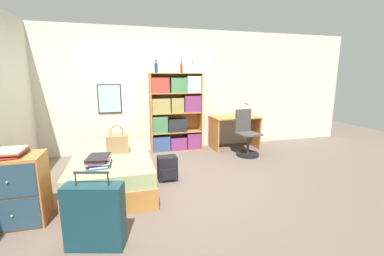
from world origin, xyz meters
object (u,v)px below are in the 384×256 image
at_px(bottle_brown, 169,69).
at_px(bottle_clear, 181,68).
at_px(suitcase, 95,216).
at_px(bookcase, 175,113).
at_px(backpack, 167,169).
at_px(handbag, 117,143).
at_px(magazine_pile_on_dresser, 10,153).
at_px(bed, 113,168).
at_px(desk_chair, 247,141).
at_px(bottle_blue, 193,69).
at_px(desk, 234,127).
at_px(desk_lamp, 247,104).
at_px(bottle_green, 156,68).
at_px(dresser, 18,190).
at_px(book_stack_on_bed, 98,161).

distance_m(bottle_brown, bottle_clear, 0.26).
bearing_deg(suitcase, bookcase, 64.73).
bearing_deg(backpack, bottle_clear, 68.86).
bearing_deg(handbag, bottle_clear, 47.67).
bearing_deg(magazine_pile_on_dresser, bottle_clear, 43.85).
distance_m(bed, bottle_clear, 2.56).
bearing_deg(bottle_brown, desk_chair, -26.30).
relative_size(bottle_blue, desk_chair, 0.24).
bearing_deg(desk, handbag, -152.36).
height_order(desk_lamp, backpack, desk_lamp).
bearing_deg(bottle_brown, bookcase, 6.01).
height_order(magazine_pile_on_dresser, bottle_green, bottle_green).
relative_size(dresser, bookcase, 0.46).
relative_size(handbag, desk_chair, 0.45).
xyz_separation_m(suitcase, magazine_pile_on_dresser, (-0.87, 0.67, 0.50)).
height_order(suitcase, backpack, suitcase).
bearing_deg(desk, desk_chair, -89.05).
bearing_deg(desk_lamp, bookcase, 176.48).
bearing_deg(bottle_blue, backpack, -118.12).
bearing_deg(desk, suitcase, -133.90).
height_order(suitcase, magazine_pile_on_dresser, magazine_pile_on_dresser).
relative_size(book_stack_on_bed, suitcase, 0.52).
bearing_deg(book_stack_on_bed, magazine_pile_on_dresser, -160.66).
height_order(handbag, bookcase, bookcase).
bearing_deg(bottle_brown, book_stack_on_bed, -123.23).
bearing_deg(desk_lamp, bottle_clear, 176.16).
bearing_deg(bottle_green, desk_chair, -23.69).
relative_size(desk, backpack, 2.69).
bearing_deg(bottle_blue, handbag, -136.55).
height_order(suitcase, bottle_brown, bottle_brown).
distance_m(bed, bottle_blue, 2.73).
relative_size(bed, bottle_brown, 8.88).
xyz_separation_m(bed, book_stack_on_bed, (-0.15, -0.58, 0.31)).
bearing_deg(bed, bottle_clear, 45.43).
xyz_separation_m(book_stack_on_bed, backpack, (0.97, 0.45, -0.36)).
distance_m(handbag, suitcase, 1.57).
distance_m(magazine_pile_on_dresser, bottle_blue, 3.70).
relative_size(bookcase, bottle_brown, 7.32).
height_order(dresser, desk_chair, desk_chair).
height_order(bottle_clear, desk, bottle_clear).
distance_m(bottle_clear, backpack, 2.32).
relative_size(magazine_pile_on_dresser, bottle_clear, 1.53).
bearing_deg(bed, bottle_green, 58.41).
relative_size(bookcase, desk_lamp, 4.30).
distance_m(suitcase, desk_lamp, 4.27).
xyz_separation_m(handbag, book_stack_on_bed, (-0.24, -0.56, -0.07)).
bearing_deg(desk_lamp, backpack, -144.98).
bearing_deg(bottle_clear, bottle_blue, 8.96).
bearing_deg(bookcase, dresser, -134.09).
xyz_separation_m(bed, desk_chair, (2.63, 0.73, 0.07)).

